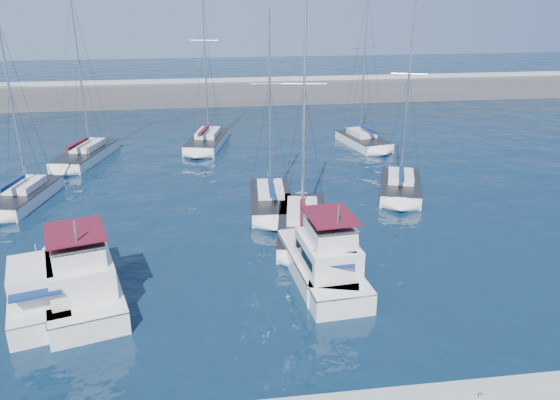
{
  "coord_description": "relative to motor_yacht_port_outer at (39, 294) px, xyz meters",
  "views": [
    {
      "loc": [
        -1.74,
        -26.28,
        14.94
      ],
      "look_at": [
        2.54,
        4.58,
        3.0
      ],
      "focal_mm": 35.0,
      "sensor_mm": 36.0,
      "label": 1
    }
  ],
  "objects": [
    {
      "name": "ground",
      "position": [
        10.34,
        1.36,
        -0.94
      ],
      "size": [
        220.0,
        220.0,
        0.0
      ],
      "primitive_type": "plane",
      "color": "black",
      "rests_on": "ground"
    },
    {
      "name": "motor_yacht_stbd_inner",
      "position": [
        14.6,
        0.96,
        0.19
      ],
      "size": [
        3.85,
        8.71,
        4.69
      ],
      "rotation": [
        0.0,
        0.0,
        0.09
      ],
      "color": "silver",
      "rests_on": "ground"
    },
    {
      "name": "motor_yacht_port_outer",
      "position": [
        0.0,
        0.0,
        0.0
      ],
      "size": [
        4.54,
        7.38,
        3.2
      ],
      "rotation": [
        0.0,
        0.0,
        0.27
      ],
      "color": "silver",
      "rests_on": "ground"
    },
    {
      "name": "dock_cleat_near_stbd",
      "position": [
        18.34,
        -9.64,
        -0.22
      ],
      "size": [
        0.16,
        0.16,
        0.25
      ],
      "primitive_type": "cylinder",
      "color": "silver",
      "rests_on": "dock"
    },
    {
      "name": "breakwater",
      "position": [
        10.34,
        53.36,
        0.11
      ],
      "size": [
        160.0,
        6.0,
        4.45
      ],
      "color": "#424244",
      "rests_on": "ground"
    },
    {
      "name": "sailboat_mid_a",
      "position": [
        -5.33,
        15.89,
        -0.43
      ],
      "size": [
        4.48,
        8.0,
        13.73
      ],
      "rotation": [
        0.0,
        0.0,
        -0.2
      ],
      "color": "silver",
      "rests_on": "ground"
    },
    {
      "name": "motor_yacht_port_inner",
      "position": [
        1.93,
        0.69,
        0.19
      ],
      "size": [
        5.81,
        9.45,
        4.69
      ],
      "rotation": [
        0.0,
        0.0,
        0.27
      ],
      "color": "silver",
      "rests_on": "ground"
    },
    {
      "name": "sailboat_mid_d",
      "position": [
        14.62,
        7.75,
        -0.43
      ],
      "size": [
        4.7,
        9.81,
        15.38
      ],
      "rotation": [
        0.0,
        0.0,
        -0.17
      ],
      "color": "silver",
      "rests_on": "ground"
    },
    {
      "name": "sailboat_back_a",
      "position": [
        -2.75,
        26.87,
        -0.42
      ],
      "size": [
        5.18,
        9.38,
        15.51
      ],
      "rotation": [
        0.0,
        0.0,
        -0.25
      ],
      "color": "silver",
      "rests_on": "ground"
    },
    {
      "name": "motor_yacht_stbd_outer",
      "position": [
        15.19,
        0.76,
        0.0
      ],
      "size": [
        4.13,
        6.61,
        3.2
      ],
      "rotation": [
        0.0,
        0.0,
        -0.27
      ],
      "color": "silver",
      "rests_on": "ground"
    },
    {
      "name": "sailboat_back_c",
      "position": [
        24.65,
        28.19,
        -0.4
      ],
      "size": [
        4.49,
        7.6,
        15.6
      ],
      "rotation": [
        0.0,
        0.0,
        0.21
      ],
      "color": "silver",
      "rests_on": "ground"
    },
    {
      "name": "sailboat_back_b",
      "position": [
        8.67,
        30.28,
        -0.4
      ],
      "size": [
        4.95,
        8.81,
        16.82
      ],
      "rotation": [
        0.0,
        0.0,
        -0.23
      ],
      "color": "silver",
      "rests_on": "ground"
    },
    {
      "name": "sailboat_mid_c",
      "position": [
        13.08,
        12.37,
        -0.42
      ],
      "size": [
        3.48,
        7.73,
        14.29
      ],
      "rotation": [
        0.0,
        0.0,
        -0.07
      ],
      "color": "silver",
      "rests_on": "ground"
    },
    {
      "name": "sailboat_mid_e",
      "position": [
        23.59,
        13.98,
        -0.41
      ],
      "size": [
        5.17,
        7.65,
        14.73
      ],
      "rotation": [
        0.0,
        0.0,
        -0.33
      ],
      "color": "silver",
      "rests_on": "ground"
    }
  ]
}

